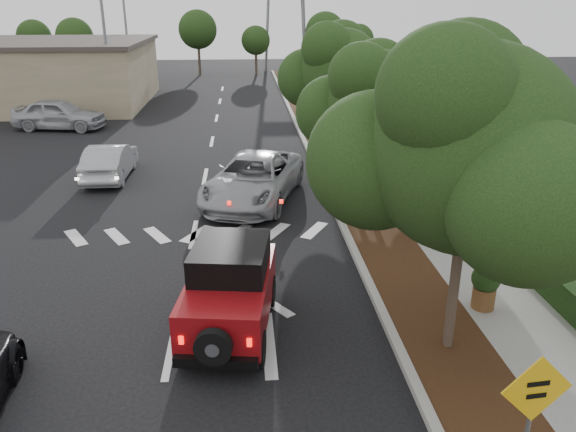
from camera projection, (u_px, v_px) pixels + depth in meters
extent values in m
plane|color=black|center=(171.00, 348.00, 11.46)|extent=(120.00, 120.00, 0.00)
cube|color=#9E9B93|center=(318.00, 172.00, 22.94)|extent=(0.20, 70.00, 0.15)
cube|color=black|center=(342.00, 172.00, 23.02)|extent=(1.80, 70.00, 0.12)
cube|color=gray|center=(388.00, 171.00, 23.16)|extent=(2.00, 70.00, 0.12)
cube|color=black|center=(422.00, 162.00, 23.14)|extent=(0.80, 70.00, 0.80)
cylinder|color=black|center=(208.00, 289.00, 13.04)|extent=(0.36, 0.76, 0.73)
cylinder|color=black|center=(269.00, 291.00, 12.96)|extent=(0.36, 0.76, 0.73)
cylinder|color=black|center=(185.00, 346.00, 10.90)|extent=(0.36, 0.76, 0.73)
cylinder|color=black|center=(258.00, 348.00, 10.82)|extent=(0.36, 0.76, 0.73)
cube|color=maroon|center=(230.00, 295.00, 11.75)|extent=(2.10, 3.58, 0.91)
cube|color=black|center=(231.00, 257.00, 11.73)|extent=(1.76, 2.05, 0.58)
cube|color=maroon|center=(239.00, 271.00, 12.97)|extent=(1.57, 1.14, 0.75)
cube|color=black|center=(216.00, 362.00, 10.25)|extent=(1.57, 0.38, 0.20)
cylinder|color=black|center=(213.00, 347.00, 9.99)|extent=(0.72, 0.30, 0.69)
cube|color=#FF190C|center=(181.00, 340.00, 10.19)|extent=(0.10, 0.05, 0.16)
cube|color=#FF190C|center=(249.00, 343.00, 10.12)|extent=(0.10, 0.05, 0.16)
imported|color=#9C9EA3|center=(253.00, 179.00, 19.64)|extent=(4.22, 6.27, 1.60)
imported|color=#9FA2A6|center=(110.00, 161.00, 22.20)|extent=(1.47, 4.18, 1.38)
imported|color=#A6A8AD|center=(59.00, 114.00, 30.53)|extent=(5.16, 2.79, 1.67)
cylinder|color=slate|center=(528.00, 428.00, 7.74)|extent=(0.07, 0.07, 2.03)
cube|color=#E9AF0C|center=(537.00, 389.00, 7.47)|extent=(1.04, 0.12, 1.04)
cube|color=black|center=(539.00, 384.00, 7.41)|extent=(0.33, 0.04, 0.07)
cube|color=black|center=(536.00, 396.00, 7.48)|extent=(0.29, 0.04, 0.07)
cylinder|color=brown|center=(483.00, 298.00, 12.66)|extent=(0.57, 0.57, 0.51)
sphere|color=black|center=(486.00, 279.00, 12.49)|extent=(0.64, 0.64, 0.64)
imported|color=black|center=(487.00, 276.00, 12.46)|extent=(0.59, 0.53, 0.60)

